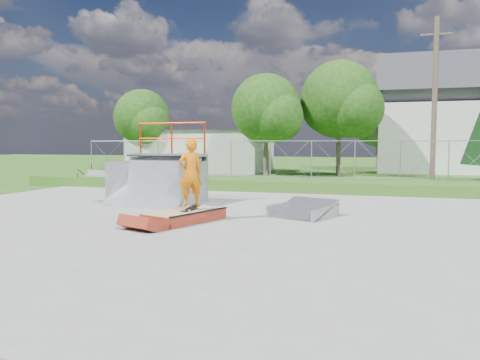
# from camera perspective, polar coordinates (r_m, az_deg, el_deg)

# --- Properties ---
(ground) EXTENTS (120.00, 120.00, 0.00)m
(ground) POSITION_cam_1_polar(r_m,az_deg,el_deg) (12.92, -6.71, -5.27)
(ground) COLOR #2F601B
(ground) RESTS_ON ground
(concrete_pad) EXTENTS (20.00, 16.00, 0.04)m
(concrete_pad) POSITION_cam_1_polar(r_m,az_deg,el_deg) (12.92, -6.71, -5.18)
(concrete_pad) COLOR gray
(concrete_pad) RESTS_ON ground
(grass_berm) EXTENTS (24.00, 3.00, 0.50)m
(grass_berm) POSITION_cam_1_polar(r_m,az_deg,el_deg) (21.88, 3.11, -0.54)
(grass_berm) COLOR #2F601B
(grass_berm) RESTS_ON ground
(grind_box) EXTENTS (1.85, 2.56, 0.34)m
(grind_box) POSITION_cam_1_polar(r_m,az_deg,el_deg) (13.00, -6.76, -4.44)
(grind_box) COLOR maroon
(grind_box) RESTS_ON concrete_pad
(quarter_pipe) EXTENTS (3.15, 2.74, 2.95)m
(quarter_pipe) POSITION_cam_1_polar(r_m,az_deg,el_deg) (16.75, -10.31, 2.02)
(quarter_pipe) COLOR gray
(quarter_pipe) RESTS_ON concrete_pad
(flat_bank_ramp) EXTENTS (2.05, 2.10, 0.47)m
(flat_bank_ramp) POSITION_cam_1_polar(r_m,az_deg,el_deg) (13.90, 7.65, -3.60)
(flat_bank_ramp) COLOR gray
(flat_bank_ramp) RESTS_ON concrete_pad
(skateboard) EXTENTS (0.33, 0.82, 0.13)m
(skateboard) POSITION_cam_1_polar(r_m,az_deg,el_deg) (12.98, -6.04, -3.49)
(skateboard) COLOR black
(skateboard) RESTS_ON grind_box
(skater) EXTENTS (0.79, 0.77, 1.83)m
(skater) POSITION_cam_1_polar(r_m,az_deg,el_deg) (12.88, -6.07, 0.55)
(skater) COLOR orange
(skater) RESTS_ON grind_box
(concrete_stairs) EXTENTS (1.50, 1.60, 0.80)m
(concrete_stairs) POSITION_cam_1_polar(r_m,az_deg,el_deg) (24.54, -17.04, 0.17)
(concrete_stairs) COLOR gray
(concrete_stairs) RESTS_ON ground
(chain_link_fence) EXTENTS (20.00, 0.06, 1.80)m
(chain_link_fence) POSITION_cam_1_polar(r_m,az_deg,el_deg) (22.78, 3.70, 2.56)
(chain_link_fence) COLOR gray
(chain_link_fence) RESTS_ON grass_berm
(utility_building_flat) EXTENTS (10.00, 6.00, 3.00)m
(utility_building_flat) POSITION_cam_1_polar(r_m,az_deg,el_deg) (36.14, -4.68, 3.46)
(utility_building_flat) COLOR silver
(utility_building_flat) RESTS_ON ground
(gable_house) EXTENTS (8.40, 6.08, 8.94)m
(gable_house) POSITION_cam_1_polar(r_m,az_deg,el_deg) (37.95, 22.61, 6.71)
(gable_house) COLOR silver
(gable_house) RESTS_ON ground
(utility_pole) EXTENTS (0.24, 0.24, 8.00)m
(utility_pole) POSITION_cam_1_polar(r_m,az_deg,el_deg) (23.90, 22.62, 8.55)
(utility_pole) COLOR #4F3C32
(utility_pole) RESTS_ON ground
(tree_left_near) EXTENTS (4.76, 4.48, 6.65)m
(tree_left_near) POSITION_cam_1_polar(r_m,az_deg,el_deg) (30.37, 3.56, 8.42)
(tree_left_near) COLOR #4F3C32
(tree_left_near) RESTS_ON ground
(tree_center) EXTENTS (5.44, 5.12, 7.60)m
(tree_center) POSITION_cam_1_polar(r_m,az_deg,el_deg) (31.70, 12.51, 9.26)
(tree_center) COLOR #4F3C32
(tree_center) RESTS_ON ground
(tree_left_far) EXTENTS (4.42, 4.16, 6.18)m
(tree_left_far) POSITION_cam_1_polar(r_m,az_deg,el_deg) (35.78, -11.66, 7.27)
(tree_left_far) COLOR #4F3C32
(tree_left_far) RESTS_ON ground
(tree_back_mid) EXTENTS (4.08, 3.84, 5.70)m
(tree_back_mid) POSITION_cam_1_polar(r_m,az_deg,el_deg) (39.59, 16.83, 6.46)
(tree_back_mid) COLOR #4F3C32
(tree_back_mid) RESTS_ON ground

